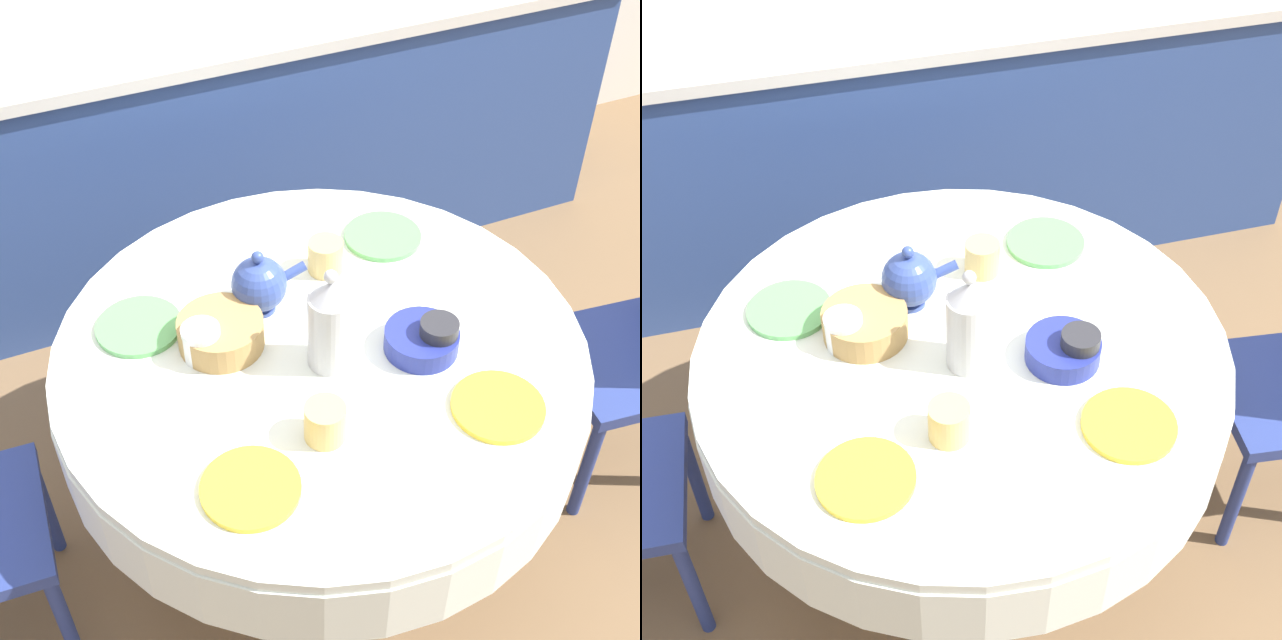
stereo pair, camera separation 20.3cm
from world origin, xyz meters
The scene contains 15 objects.
ground_plane centered at (0.00, 0.00, 0.00)m, with size 12.00×12.00×0.00m, color brown.
kitchen_counter centered at (0.00, 1.33, 0.47)m, with size 3.24×0.64×0.94m.
dining_table centered at (0.00, 0.00, 0.60)m, with size 1.27×1.27×0.73m.
plate_near_left centered at (-0.29, -0.32, 0.73)m, with size 0.21×0.21×0.01m, color yellow.
cup_near_left centered at (-0.10, -0.25, 0.77)m, with size 0.09×0.09×0.09m, color #DBB766.
plate_near_right centered at (0.28, -0.33, 0.73)m, with size 0.21×0.21×0.01m, color yellow.
cup_near_right centered at (0.24, -0.12, 0.77)m, with size 0.09×0.09×0.09m, color #28282D.
plate_far_left centered at (-0.37, 0.22, 0.73)m, with size 0.21×0.21×0.01m, color #5BA85B.
cup_far_left centered at (-0.26, 0.07, 0.77)m, with size 0.09×0.09×0.09m, color white.
plate_far_right centered at (0.31, 0.30, 0.73)m, with size 0.21×0.21×0.01m, color #5BA85B.
cup_far_right centered at (0.12, 0.24, 0.77)m, with size 0.09×0.09×0.09m, color #DBB766.
coffee_carafe centered at (0.00, -0.06, 0.85)m, with size 0.10×0.10×0.27m.
teapot centered at (-0.08, 0.17, 0.81)m, with size 0.19×0.14×0.18m.
bread_basket centered at (-0.21, 0.09, 0.76)m, with size 0.20×0.20×0.07m, color #AD844C.
fruit_bowl centered at (0.21, -0.10, 0.75)m, with size 0.17×0.17×0.05m, color navy.
Camera 2 is at (-0.39, -1.42, 2.20)m, focal length 50.00 mm.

